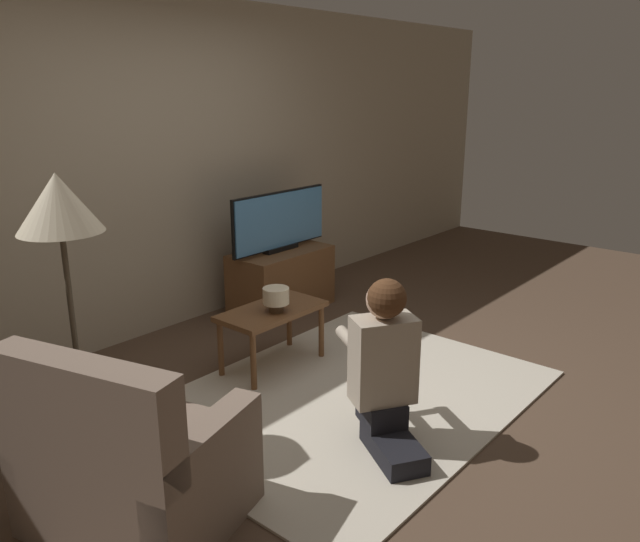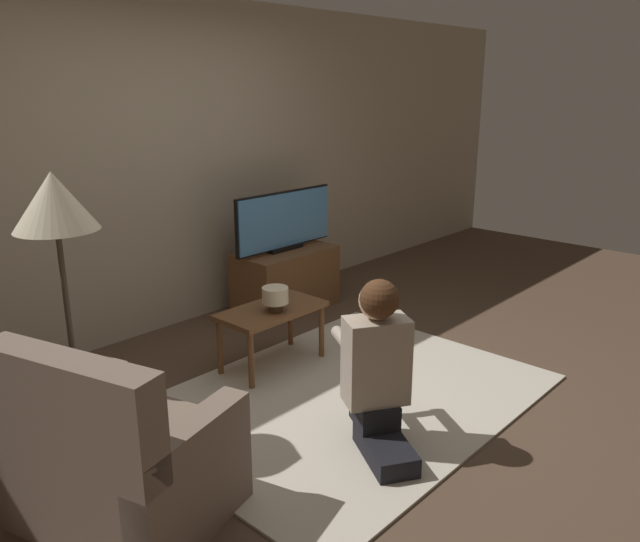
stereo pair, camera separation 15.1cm
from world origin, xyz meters
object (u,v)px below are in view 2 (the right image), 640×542
at_px(floor_lamp, 56,215).
at_px(table_lamp, 275,297).
at_px(person_kneeling, 377,364).
at_px(tv, 285,221).
at_px(coffee_table, 272,316).
at_px(armchair, 121,461).

distance_m(floor_lamp, table_lamp, 1.58).
height_order(floor_lamp, person_kneeling, floor_lamp).
height_order(floor_lamp, table_lamp, floor_lamp).
distance_m(tv, floor_lamp, 2.46).
relative_size(coffee_table, floor_lamp, 0.50).
height_order(coffee_table, armchair, armchair).
bearing_deg(coffee_table, floor_lamp, 177.37).
bearing_deg(floor_lamp, table_lamp, -5.36).
bearing_deg(coffee_table, person_kneeling, -105.14).
bearing_deg(table_lamp, person_kneeling, -104.86).
xyz_separation_m(coffee_table, armchair, (-1.58, -0.68, -0.08)).
xyz_separation_m(armchair, person_kneeling, (1.26, -0.48, 0.20)).
bearing_deg(tv, floor_lamp, -162.63).
bearing_deg(coffee_table, tv, 40.94).
relative_size(coffee_table, armchair, 0.73).
bearing_deg(tv, armchair, -149.47).
bearing_deg(floor_lamp, tv, 17.37).
distance_m(tv, armchair, 2.93).
xyz_separation_m(tv, floor_lamp, (-2.30, -0.72, 0.50)).
bearing_deg(table_lamp, coffee_table, 70.29).
bearing_deg(coffee_table, armchair, -156.72).
height_order(tv, coffee_table, tv).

